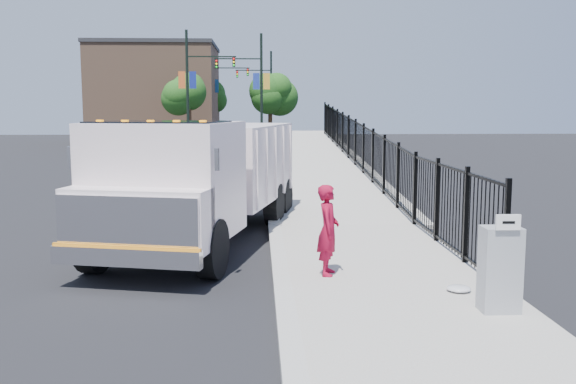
{
  "coord_description": "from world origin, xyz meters",
  "views": [
    {
      "loc": [
        -0.4,
        -11.85,
        3.09
      ],
      "look_at": [
        0.25,
        2.0,
        1.23
      ],
      "focal_mm": 40.0,
      "sensor_mm": 36.0,
      "label": 1
    }
  ],
  "objects": [
    {
      "name": "ground",
      "position": [
        0.0,
        0.0,
        0.0
      ],
      "size": [
        120.0,
        120.0,
        0.0
      ],
      "primitive_type": "plane",
      "color": "black",
      "rests_on": "ground"
    },
    {
      "name": "light_pole_1",
      "position": [
        -0.44,
        32.59,
        4.36
      ],
      "size": [
        3.78,
        0.22,
        8.0
      ],
      "color": "black",
      "rests_on": "ground"
    },
    {
      "name": "light_pole_0",
      "position": [
        -4.67,
        30.75,
        4.36
      ],
      "size": [
        3.77,
        0.22,
        8.0
      ],
      "color": "black",
      "rests_on": "ground"
    },
    {
      "name": "curb",
      "position": [
        0.0,
        -2.0,
        0.08
      ],
      "size": [
        0.3,
        12.0,
        0.16
      ],
      "primitive_type": "cube",
      "color": "#ADAAA3",
      "rests_on": "ground"
    },
    {
      "name": "sidewalk",
      "position": [
        1.93,
        -2.0,
        0.06
      ],
      "size": [
        3.55,
        12.0,
        0.12
      ],
      "primitive_type": "cube",
      "color": "#9E998E",
      "rests_on": "ground"
    },
    {
      "name": "debris",
      "position": [
        2.83,
        -1.93,
        0.17
      ],
      "size": [
        0.39,
        0.39,
        0.1
      ],
      "primitive_type": "ellipsoid",
      "color": "silver",
      "rests_on": "sidewalk"
    },
    {
      "name": "tree_0",
      "position": [
        -5.44,
        35.75,
        3.95
      ],
      "size": [
        2.78,
        2.78,
        5.39
      ],
      "color": "#382314",
      "rests_on": "ground"
    },
    {
      "name": "ramp",
      "position": [
        2.12,
        16.0,
        0.0
      ],
      "size": [
        3.95,
        24.06,
        3.19
      ],
      "primitive_type": "cube",
      "rotation": [
        0.06,
        0.0,
        0.0
      ],
      "color": "#9E998E",
      "rests_on": "ground"
    },
    {
      "name": "tree_1",
      "position": [
        0.61,
        40.69,
        3.96
      ],
      "size": [
        2.8,
        2.8,
        5.4
      ],
      "color": "#382314",
      "rests_on": "ground"
    },
    {
      "name": "tree_2",
      "position": [
        -4.75,
        48.55,
        3.95
      ],
      "size": [
        2.74,
        2.74,
        5.37
      ],
      "color": "#382314",
      "rests_on": "ground"
    },
    {
      "name": "truck",
      "position": [
        -1.69,
        2.53,
        1.6
      ],
      "size": [
        4.5,
        8.7,
        2.85
      ],
      "rotation": [
        0.0,
        0.0,
        -0.24
      ],
      "color": "black",
      "rests_on": "ground"
    },
    {
      "name": "light_pole_2",
      "position": [
        -3.96,
        43.19,
        4.36
      ],
      "size": [
        3.77,
        0.22,
        8.0
      ],
      "color": "black",
      "rests_on": "ground"
    },
    {
      "name": "building",
      "position": [
        -9.0,
        44.0,
        4.0
      ],
      "size": [
        10.0,
        10.0,
        8.0
      ],
      "primitive_type": "cube",
      "color": "#8C664C",
      "rests_on": "ground"
    },
    {
      "name": "light_pole_3",
      "position": [
        0.51,
        46.61,
        4.36
      ],
      "size": [
        3.78,
        0.22,
        8.0
      ],
      "color": "black",
      "rests_on": "ground"
    },
    {
      "name": "utility_cabinet",
      "position": [
        3.1,
        -2.95,
        0.75
      ],
      "size": [
        0.55,
        0.4,
        1.25
      ],
      "primitive_type": "cube",
      "color": "gray",
      "rests_on": "sidewalk"
    },
    {
      "name": "iron_fence",
      "position": [
        3.55,
        12.0,
        0.9
      ],
      "size": [
        0.1,
        28.0,
        1.8
      ],
      "primitive_type": "cube",
      "color": "black",
      "rests_on": "ground"
    },
    {
      "name": "worker",
      "position": [
        0.83,
        -0.78,
        0.93
      ],
      "size": [
        0.49,
        0.65,
        1.61
      ],
      "primitive_type": "imported",
      "rotation": [
        0.0,
        0.0,
        1.38
      ],
      "color": "maroon",
      "rests_on": "sidewalk"
    },
    {
      "name": "arrow_sign",
      "position": [
        3.1,
        -3.17,
        1.48
      ],
      "size": [
        0.35,
        0.04,
        0.22
      ],
      "primitive_type": "cube",
      "color": "white",
      "rests_on": "utility_cabinet"
    }
  ]
}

